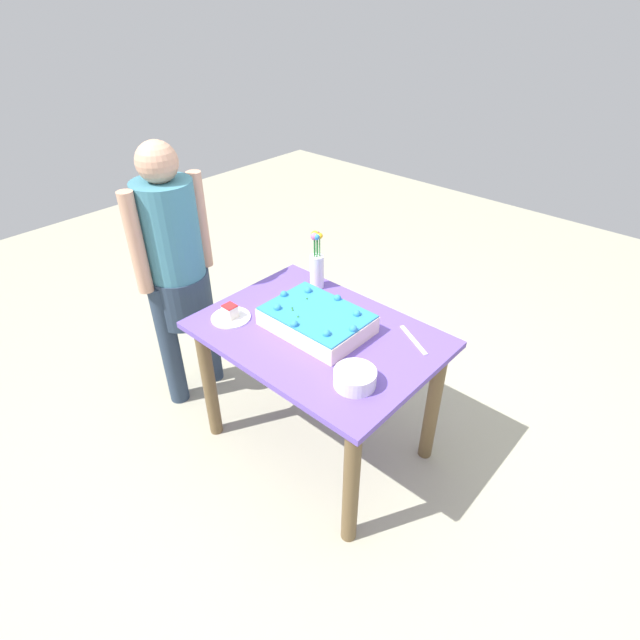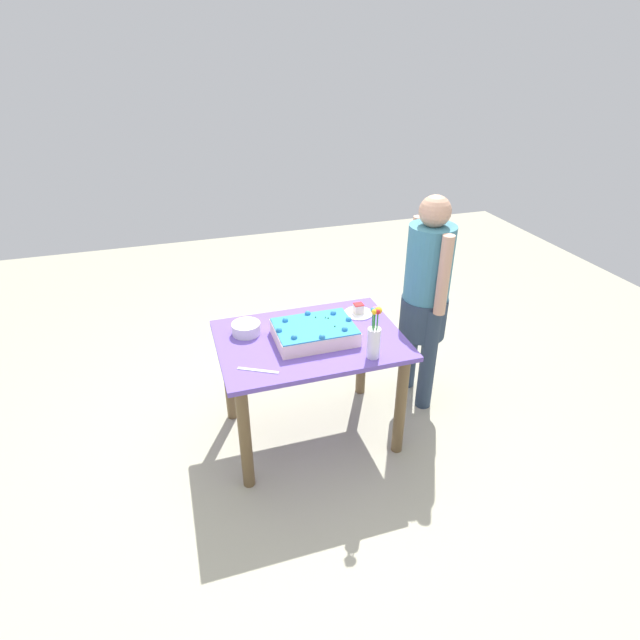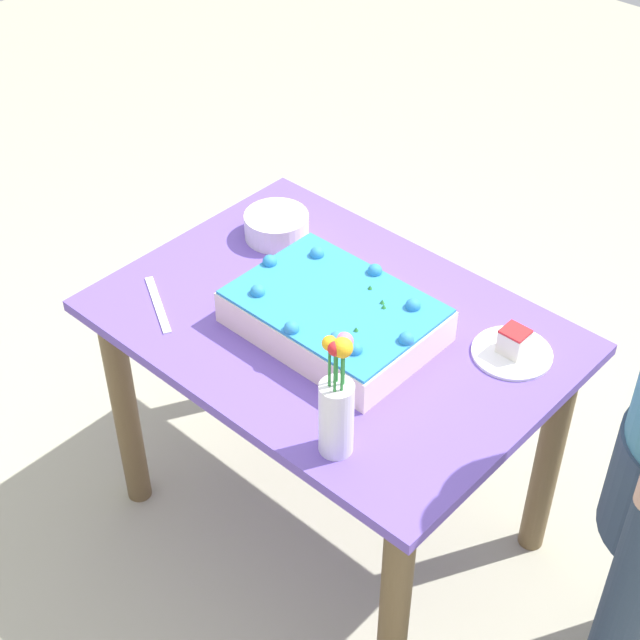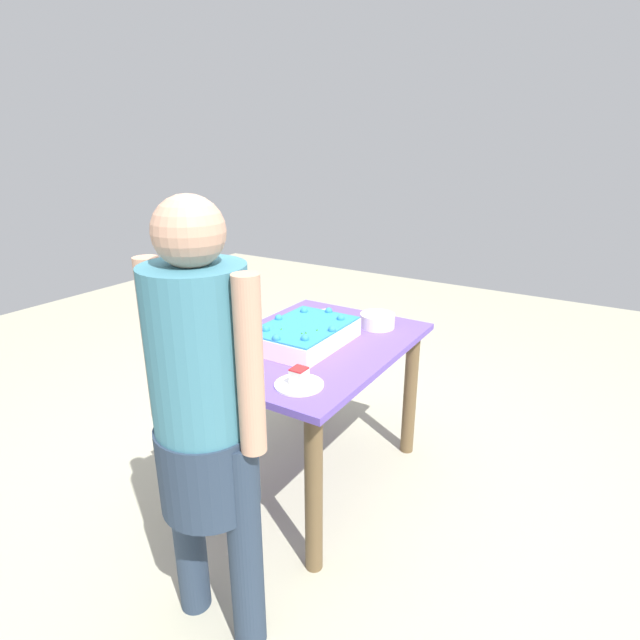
% 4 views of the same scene
% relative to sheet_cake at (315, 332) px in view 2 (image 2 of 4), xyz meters
% --- Properties ---
extents(ground_plane, '(8.00, 8.00, 0.00)m').
position_rel_sheet_cake_xyz_m(ground_plane, '(-0.02, 0.02, -0.79)').
color(ground_plane, '#AAA78E').
extents(dining_table, '(1.10, 0.79, 0.74)m').
position_rel_sheet_cake_xyz_m(dining_table, '(-0.02, 0.02, -0.19)').
color(dining_table, '#664CAE').
rests_on(dining_table, ground_plane).
extents(sheet_cake, '(0.47, 0.34, 0.12)m').
position_rel_sheet_cake_xyz_m(sheet_cake, '(0.00, 0.00, 0.00)').
color(sheet_cake, '#FFDED1').
rests_on(sheet_cake, dining_table).
extents(serving_plate_with_slice, '(0.19, 0.19, 0.07)m').
position_rel_sheet_cake_xyz_m(serving_plate_with_slice, '(0.36, 0.22, -0.03)').
color(serving_plate_with_slice, white).
rests_on(serving_plate_with_slice, dining_table).
extents(cake_knife, '(0.21, 0.13, 0.00)m').
position_rel_sheet_cake_xyz_m(cake_knife, '(-0.39, -0.22, -0.05)').
color(cake_knife, silver).
rests_on(cake_knife, dining_table).
extents(flower_vase, '(0.07, 0.07, 0.31)m').
position_rel_sheet_cake_xyz_m(flower_vase, '(0.26, -0.28, 0.08)').
color(flower_vase, white).
rests_on(flower_vase, dining_table).
extents(fruit_bowl, '(0.17, 0.17, 0.07)m').
position_rel_sheet_cake_xyz_m(fruit_bowl, '(-0.38, 0.19, -0.01)').
color(fruit_bowl, silver).
rests_on(fruit_bowl, dining_table).
extents(person_standing, '(0.31, 0.45, 1.49)m').
position_rel_sheet_cake_xyz_m(person_standing, '(0.83, 0.19, 0.07)').
color(person_standing, '#29384D').
rests_on(person_standing, ground_plane).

